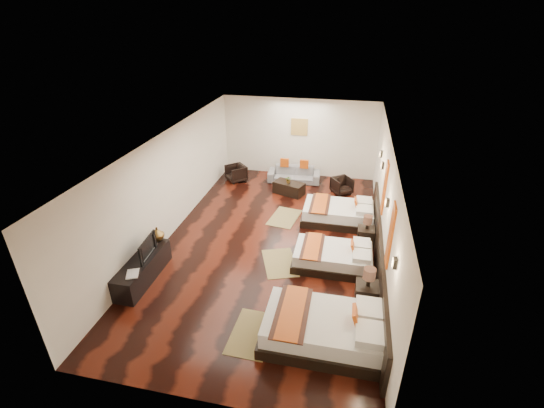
% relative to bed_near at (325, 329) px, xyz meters
% --- Properties ---
extents(floor, '(5.50, 9.50, 0.01)m').
position_rel_bed_near_xyz_m(floor, '(-1.70, 3.12, -0.30)').
color(floor, black).
rests_on(floor, ground).
extents(ceiling, '(5.50, 9.50, 0.01)m').
position_rel_bed_near_xyz_m(ceiling, '(-1.70, 3.12, 2.50)').
color(ceiling, white).
rests_on(ceiling, floor).
extents(back_wall, '(5.50, 0.01, 2.80)m').
position_rel_bed_near_xyz_m(back_wall, '(-1.70, 7.87, 1.10)').
color(back_wall, silver).
rests_on(back_wall, floor).
extents(left_wall, '(0.01, 9.50, 2.80)m').
position_rel_bed_near_xyz_m(left_wall, '(-4.45, 3.12, 1.10)').
color(left_wall, silver).
rests_on(left_wall, floor).
extents(right_wall, '(0.01, 9.50, 2.80)m').
position_rel_bed_near_xyz_m(right_wall, '(1.05, 3.12, 1.10)').
color(right_wall, silver).
rests_on(right_wall, floor).
extents(headboard_panel, '(0.08, 6.60, 0.90)m').
position_rel_bed_near_xyz_m(headboard_panel, '(1.01, 2.32, 0.15)').
color(headboard_panel, black).
rests_on(headboard_panel, floor).
extents(bed_near, '(2.28, 1.43, 0.87)m').
position_rel_bed_near_xyz_m(bed_near, '(0.00, 0.00, 0.00)').
color(bed_near, black).
rests_on(bed_near, floor).
extents(bed_mid, '(1.88, 1.18, 0.72)m').
position_rel_bed_near_xyz_m(bed_mid, '(-0.00, 2.39, -0.05)').
color(bed_mid, black).
rests_on(bed_mid, floor).
extents(bed_far, '(2.04, 1.28, 0.78)m').
position_rel_bed_near_xyz_m(bed_far, '(-0.00, 4.58, -0.03)').
color(bed_far, black).
rests_on(bed_far, floor).
extents(nightstand_a, '(0.47, 0.47, 0.93)m').
position_rel_bed_near_xyz_m(nightstand_a, '(0.75, 1.14, 0.03)').
color(nightstand_a, black).
rests_on(nightstand_a, floor).
extents(nightstand_b, '(0.43, 0.43, 0.84)m').
position_rel_bed_near_xyz_m(nightstand_b, '(0.75, 3.50, -0.00)').
color(nightstand_b, black).
rests_on(nightstand_b, floor).
extents(jute_mat_near, '(0.79, 1.22, 0.01)m').
position_rel_bed_near_xyz_m(jute_mat_near, '(-1.37, -0.12, -0.29)').
color(jute_mat_near, olive).
rests_on(jute_mat_near, floor).
extents(jute_mat_mid, '(1.12, 1.39, 0.01)m').
position_rel_bed_near_xyz_m(jute_mat_mid, '(-1.28, 2.20, -0.29)').
color(jute_mat_mid, olive).
rests_on(jute_mat_mid, floor).
extents(jute_mat_far, '(0.92, 1.30, 0.01)m').
position_rel_bed_near_xyz_m(jute_mat_far, '(-1.58, 4.46, -0.29)').
color(jute_mat_far, olive).
rests_on(jute_mat_far, floor).
extents(tv_console, '(0.50, 1.80, 0.55)m').
position_rel_bed_near_xyz_m(tv_console, '(-4.20, 0.96, -0.02)').
color(tv_console, black).
rests_on(tv_console, floor).
extents(tv, '(0.17, 0.82, 0.47)m').
position_rel_bed_near_xyz_m(tv, '(-4.15, 1.09, 0.49)').
color(tv, black).
rests_on(tv, tv_console).
extents(book, '(0.37, 0.41, 0.03)m').
position_rel_bed_near_xyz_m(book, '(-4.20, 0.36, 0.27)').
color(book, black).
rests_on(book, tv_console).
extents(figurine, '(0.37, 0.37, 0.34)m').
position_rel_bed_near_xyz_m(figurine, '(-4.20, 1.77, 0.42)').
color(figurine, brown).
rests_on(figurine, tv_console).
extents(sofa, '(1.87, 0.84, 0.53)m').
position_rel_bed_near_xyz_m(sofa, '(-1.74, 7.16, -0.03)').
color(sofa, slate).
rests_on(sofa, floor).
extents(armchair_left, '(0.90, 0.89, 0.58)m').
position_rel_bed_near_xyz_m(armchair_left, '(-3.77, 6.76, -0.00)').
color(armchair_left, black).
rests_on(armchair_left, floor).
extents(armchair_right, '(0.83, 0.83, 0.55)m').
position_rel_bed_near_xyz_m(armchair_right, '(-0.02, 6.52, -0.02)').
color(armchair_right, black).
rests_on(armchair_right, floor).
extents(coffee_table, '(1.11, 0.82, 0.40)m').
position_rel_bed_near_xyz_m(coffee_table, '(-1.74, 6.11, -0.10)').
color(coffee_table, black).
rests_on(coffee_table, floor).
extents(table_plant, '(0.23, 0.20, 0.24)m').
position_rel_bed_near_xyz_m(table_plant, '(-1.75, 6.08, 0.22)').
color(table_plant, '#2F6421').
rests_on(table_plant, coffee_table).
extents(orange_panel_a, '(0.04, 0.40, 1.30)m').
position_rel_bed_near_xyz_m(orange_panel_a, '(1.03, 1.22, 1.40)').
color(orange_panel_a, '#D86014').
rests_on(orange_panel_a, right_wall).
extents(orange_panel_b, '(0.04, 0.40, 1.30)m').
position_rel_bed_near_xyz_m(orange_panel_b, '(1.03, 3.42, 1.40)').
color(orange_panel_b, '#D86014').
rests_on(orange_panel_b, right_wall).
extents(sconce_near, '(0.07, 0.12, 0.18)m').
position_rel_bed_near_xyz_m(sconce_near, '(1.01, 0.12, 1.55)').
color(sconce_near, black).
rests_on(sconce_near, right_wall).
extents(sconce_mid, '(0.07, 0.12, 0.18)m').
position_rel_bed_near_xyz_m(sconce_mid, '(1.01, 2.32, 1.55)').
color(sconce_mid, black).
rests_on(sconce_mid, right_wall).
extents(sconce_far, '(0.07, 0.12, 0.18)m').
position_rel_bed_near_xyz_m(sconce_far, '(1.01, 4.52, 1.55)').
color(sconce_far, black).
rests_on(sconce_far, right_wall).
extents(sconce_lounge, '(0.07, 0.12, 0.18)m').
position_rel_bed_near_xyz_m(sconce_lounge, '(1.01, 5.42, 1.55)').
color(sconce_lounge, black).
rests_on(sconce_lounge, right_wall).
extents(gold_artwork, '(0.60, 0.04, 0.60)m').
position_rel_bed_near_xyz_m(gold_artwork, '(-1.70, 7.85, 1.50)').
color(gold_artwork, '#AD873F').
rests_on(gold_artwork, back_wall).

